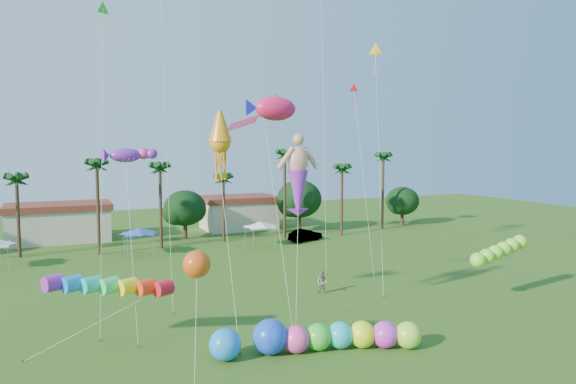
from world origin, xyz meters
name	(u,v)px	position (x,y,z in m)	size (l,w,h in m)	color
tree_line	(206,206)	(3.57, 44.00, 4.28)	(69.46, 8.91, 11.00)	#3A2819
buildings_row	(147,220)	(-3.09, 50.00, 2.00)	(35.00, 7.00, 4.00)	beige
tent_row	(139,231)	(-6.00, 36.33, 2.75)	(31.00, 4.00, 0.60)	white
car_b	(305,235)	(14.57, 37.05, 0.75)	(1.60, 4.58, 1.51)	#4C4C54
spectator_b	(322,283)	(5.45, 15.36, 0.94)	(0.91, 0.71, 1.87)	gray
caterpillar_inflatable	(331,336)	(0.48, 4.84, 0.86)	(9.92, 4.68, 2.06)	#FB42AA
blue_ball	(225,345)	(-5.66, 6.03, 0.91)	(1.82, 1.82, 1.82)	#1B84F6
rainbow_tube	(133,292)	(-10.12, 9.81, 3.49)	(9.55, 2.91, 3.98)	red
green_worm	(478,260)	(15.05, 8.22, 3.38)	(9.74, 2.98, 4.08)	#86E733
orange_ball_kite	(197,264)	(-7.57, 4.55, 6.00)	(1.68, 2.87, 6.72)	#E34E12
merman_kite	(298,181)	(0.85, 10.21, 9.71)	(2.93, 4.14, 12.37)	tan
fish_kite	(276,109)	(0.67, 13.66, 14.74)	(4.71, 6.32, 15.72)	#EF1A51
squid_kite	(220,143)	(-4.61, 10.03, 12.23)	(1.78, 4.63, 14.30)	orange
lobster_kite	(126,155)	(-9.91, 13.22, 11.45)	(3.75, 4.68, 12.11)	purple
delta_kite_red	(354,93)	(11.66, 20.86, 16.98)	(1.06, 4.32, 17.94)	red
delta_kite_yellow	(376,54)	(10.84, 16.17, 19.78)	(2.12, 4.31, 20.73)	yellow
delta_kite_green	(103,17)	(-10.76, 16.17, 20.61)	(1.72, 4.81, 21.70)	green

